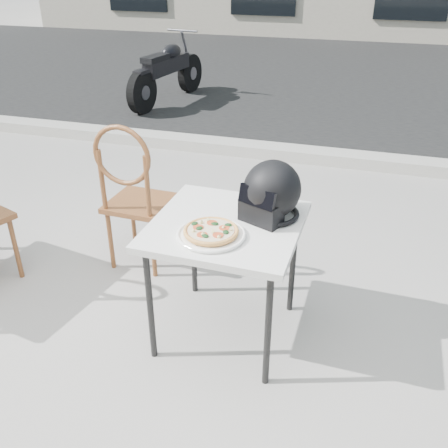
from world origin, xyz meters
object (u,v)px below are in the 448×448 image
(plate, at_px, (211,235))
(pizza, at_px, (211,231))
(helmet, at_px, (271,193))
(motorcycle, at_px, (167,73))
(cafe_table_main, at_px, (226,234))
(cafe_chair_main, at_px, (133,190))

(plate, bearing_deg, pizza, 91.75)
(helmet, bearing_deg, motorcycle, 141.37)
(cafe_table_main, distance_m, pizza, 0.18)
(cafe_table_main, relative_size, pizza, 2.26)
(pizza, bearing_deg, cafe_chair_main, 138.83)
(plate, relative_size, helmet, 1.05)
(plate, bearing_deg, helmet, 51.18)
(cafe_table_main, height_order, plate, plate)
(pizza, relative_size, cafe_chair_main, 0.33)
(cafe_table_main, bearing_deg, pizza, -101.49)
(pizza, xyz_separation_m, cafe_chair_main, (-0.73, 0.64, -0.17))
(helmet, height_order, cafe_chair_main, cafe_chair_main)
(cafe_chair_main, bearing_deg, pizza, 141.39)
(cafe_table_main, xyz_separation_m, helmet, (0.20, 0.13, 0.20))
(pizza, height_order, cafe_chair_main, cafe_chair_main)
(plate, xyz_separation_m, motorcycle, (-2.13, 4.64, -0.31))
(cafe_chair_main, distance_m, motorcycle, 4.24)
(cafe_chair_main, relative_size, motorcycle, 0.56)
(pizza, bearing_deg, cafe_table_main, 78.51)
(cafe_table_main, height_order, pizza, pizza)
(cafe_table_main, height_order, helmet, helmet)
(helmet, bearing_deg, cafe_table_main, -123.67)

